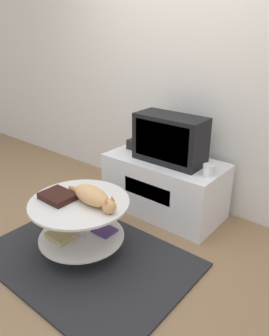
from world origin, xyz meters
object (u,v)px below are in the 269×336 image
object	(u,v)px
speaker	(133,144)
cat	(93,196)
dvd_box	(58,196)
tv	(170,139)

from	to	relation	value
speaker	cat	size ratio (longest dim) A/B	0.18
speaker	dvd_box	distance (m)	1.06
tv	cat	bearing A→B (deg)	-93.49
cat	dvd_box	bearing A→B (deg)	-149.96
speaker	tv	bearing A→B (deg)	-6.11
tv	dvd_box	bearing A→B (deg)	-107.13
dvd_box	cat	world-z (taller)	cat
tv	speaker	world-z (taller)	tv
tv	cat	distance (m)	0.91
tv	speaker	distance (m)	0.49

